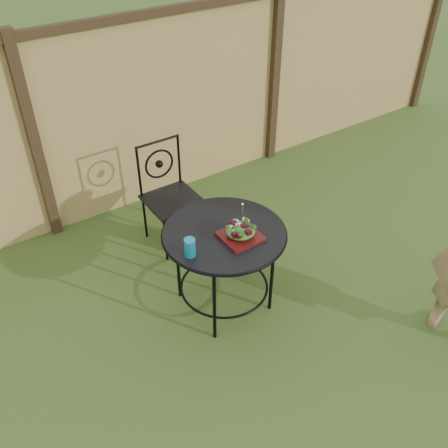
# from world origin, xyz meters

# --- Properties ---
(ground) EXTENTS (60.00, 60.00, 0.00)m
(ground) POSITION_xyz_m (0.00, 0.00, 0.00)
(ground) COLOR #224415
(ground) RESTS_ON ground
(fence) EXTENTS (8.00, 0.12, 1.90)m
(fence) POSITION_xyz_m (-0.00, 2.19, 0.95)
(fence) COLOR tan
(fence) RESTS_ON ground
(patio_table) EXTENTS (0.92, 0.92, 0.72)m
(patio_table) POSITION_xyz_m (-0.49, 0.47, 0.59)
(patio_table) COLOR black
(patio_table) RESTS_ON ground
(patio_chair) EXTENTS (0.46, 0.46, 0.95)m
(patio_chair) POSITION_xyz_m (-0.42, 1.45, 0.50)
(patio_chair) COLOR black
(patio_chair) RESTS_ON ground
(salad_plate) EXTENTS (0.27, 0.27, 0.02)m
(salad_plate) POSITION_xyz_m (-0.43, 0.35, 0.74)
(salad_plate) COLOR #400D09
(salad_plate) RESTS_ON patio_table
(salad) EXTENTS (0.21, 0.21, 0.08)m
(salad) POSITION_xyz_m (-0.43, 0.35, 0.79)
(salad) COLOR #235614
(salad) RESTS_ON salad_plate
(fork) EXTENTS (0.01, 0.01, 0.18)m
(fork) POSITION_xyz_m (-0.42, 0.35, 0.92)
(fork) COLOR silver
(fork) RESTS_ON salad
(drinking_glass) EXTENTS (0.08, 0.08, 0.14)m
(drinking_glass) POSITION_xyz_m (-0.83, 0.39, 0.79)
(drinking_glass) COLOR #0D7696
(drinking_glass) RESTS_ON patio_table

